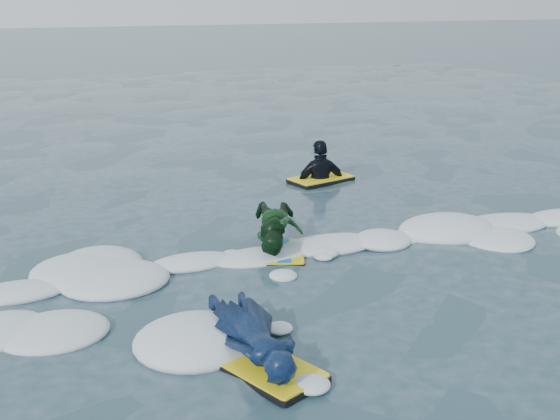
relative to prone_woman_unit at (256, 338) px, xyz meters
The scene contains 5 objects.
ground 1.03m from the prone_woman_unit, 40.33° to the left, with size 120.00×120.00×0.00m, color #192E3D.
foam_band 1.86m from the prone_woman_unit, 65.51° to the left, with size 12.00×3.10×0.30m, color white, non-canonical shape.
prone_woman_unit is the anchor object (origin of this frame).
prone_child_unit 2.58m from the prone_woman_unit, 65.20° to the left, with size 1.05×1.39×0.49m.
waiting_rider_unit 5.80m from the prone_woman_unit, 60.57° to the left, with size 1.13×0.81×1.53m.
Camera 1 is at (-2.43, -5.59, 2.92)m, focal length 45.00 mm.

